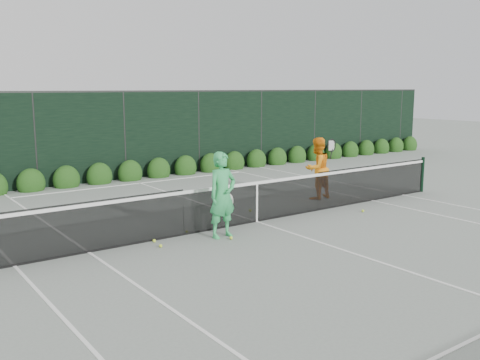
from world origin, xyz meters
TOP-DOWN VIEW (x-y plane):
  - ground at (0.00, 0.00)m, footprint 80.00×80.00m
  - tennis_net at (-0.02, 0.00)m, footprint 12.90×0.10m
  - player_woman at (-1.38, -0.60)m, footprint 0.70×0.49m
  - player_man at (3.04, 1.12)m, footprint 0.95×0.72m
  - court_lines at (0.00, 0.00)m, footprint 11.03×23.83m
  - windscreen_fence at (0.00, -2.71)m, footprint 32.00×21.07m
  - hedge_row at (-0.00, 7.15)m, footprint 31.66×0.65m
  - tennis_balls at (-0.91, -0.21)m, footprint 5.73×1.86m

SIDE VIEW (x-z plane):
  - ground at x=0.00m, z-range 0.00..0.00m
  - court_lines at x=0.00m, z-range 0.00..0.01m
  - tennis_balls at x=-0.91m, z-range 0.00..0.07m
  - hedge_row at x=0.00m, z-range -0.23..0.70m
  - tennis_net at x=-0.02m, z-range 0.00..1.07m
  - player_man at x=3.04m, z-range 0.00..1.77m
  - player_woman at x=-1.38m, z-range 0.00..1.84m
  - windscreen_fence at x=0.00m, z-range -0.02..3.04m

